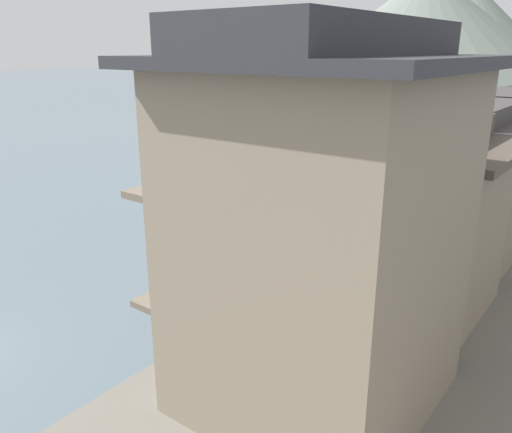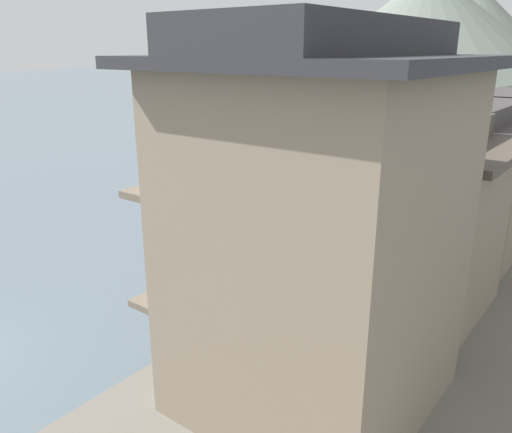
{
  "view_description": "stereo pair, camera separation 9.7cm",
  "coord_description": "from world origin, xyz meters",
  "px_view_note": "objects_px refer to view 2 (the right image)",
  "views": [
    {
      "loc": [
        15.67,
        -4.1,
        8.89
      ],
      "look_at": [
        2.06,
        13.72,
        1.57
      ],
      "focal_mm": 36.21,
      "sensor_mm": 36.0,
      "label": 1
    },
    {
      "loc": [
        15.75,
        -4.04,
        8.89
      ],
      "look_at": [
        2.06,
        13.72,
        1.57
      ],
      "focal_mm": 36.21,
      "sensor_mm": 36.0,
      "label": 2
    }
  ],
  "objects_px": {
    "boat_moored_far": "(215,198)",
    "house_waterfront_second": "(410,217)",
    "house_waterfront_tall": "(467,179)",
    "house_waterfront_narrow": "(503,155)",
    "boat_moored_nearest": "(305,158)",
    "house_waterfront_nearest": "(318,230)",
    "boat_moored_third": "(450,161)"
  },
  "relations": [
    {
      "from": "boat_moored_far",
      "to": "house_waterfront_second",
      "type": "relative_size",
      "value": 0.79
    },
    {
      "from": "house_waterfront_second",
      "to": "boat_moored_third",
      "type": "bearing_deg",
      "value": 104.62
    },
    {
      "from": "boat_moored_far",
      "to": "house_waterfront_nearest",
      "type": "distance_m",
      "value": 20.61
    },
    {
      "from": "boat_moored_far",
      "to": "house_waterfront_narrow",
      "type": "xyz_separation_m",
      "value": [
        14.71,
        5.71,
        3.56
      ]
    },
    {
      "from": "house_waterfront_nearest",
      "to": "house_waterfront_second",
      "type": "bearing_deg",
      "value": 91.51
    },
    {
      "from": "house_waterfront_second",
      "to": "boat_moored_nearest",
      "type": "bearing_deg",
      "value": 129.48
    },
    {
      "from": "boat_moored_nearest",
      "to": "house_waterfront_tall",
      "type": "xyz_separation_m",
      "value": [
        16.79,
        -14.12,
        3.52
      ]
    },
    {
      "from": "boat_moored_far",
      "to": "boat_moored_nearest",
      "type": "bearing_deg",
      "value": 98.4
    },
    {
      "from": "house_waterfront_tall",
      "to": "boat_moored_third",
      "type": "bearing_deg",
      "value": 108.68
    },
    {
      "from": "house_waterfront_tall",
      "to": "house_waterfront_nearest",
      "type": "bearing_deg",
      "value": -88.78
    },
    {
      "from": "boat_moored_far",
      "to": "house_waterfront_nearest",
      "type": "relative_size",
      "value": 0.56
    },
    {
      "from": "house_waterfront_second",
      "to": "house_waterfront_tall",
      "type": "height_order",
      "value": "same"
    },
    {
      "from": "house_waterfront_second",
      "to": "house_waterfront_narrow",
      "type": "relative_size",
      "value": 0.82
    },
    {
      "from": "house_waterfront_nearest",
      "to": "boat_moored_nearest",
      "type": "bearing_deg",
      "value": 122.69
    },
    {
      "from": "house_waterfront_second",
      "to": "house_waterfront_tall",
      "type": "relative_size",
      "value": 0.96
    },
    {
      "from": "house_waterfront_second",
      "to": "house_waterfront_narrow",
      "type": "height_order",
      "value": "same"
    },
    {
      "from": "house_waterfront_second",
      "to": "boat_moored_far",
      "type": "bearing_deg",
      "value": 154.52
    },
    {
      "from": "house_waterfront_tall",
      "to": "boat_moored_far",
      "type": "bearing_deg",
      "value": 177.19
    },
    {
      "from": "boat_moored_nearest",
      "to": "boat_moored_far",
      "type": "distance_m",
      "value": 13.54
    },
    {
      "from": "boat_moored_nearest",
      "to": "house_waterfront_tall",
      "type": "relative_size",
      "value": 0.7
    },
    {
      "from": "boat_moored_far",
      "to": "house_waterfront_tall",
      "type": "bearing_deg",
      "value": -2.81
    },
    {
      "from": "boat_moored_nearest",
      "to": "house_waterfront_second",
      "type": "xyz_separation_m",
      "value": [
        16.89,
        -20.5,
        3.52
      ]
    },
    {
      "from": "house_waterfront_nearest",
      "to": "house_waterfront_second",
      "type": "height_order",
      "value": "house_waterfront_nearest"
    },
    {
      "from": "boat_moored_third",
      "to": "boat_moored_far",
      "type": "relative_size",
      "value": 1.03
    },
    {
      "from": "boat_moored_third",
      "to": "house_waterfront_second",
      "type": "relative_size",
      "value": 0.81
    },
    {
      "from": "house_waterfront_nearest",
      "to": "house_waterfront_second",
      "type": "relative_size",
      "value": 1.42
    },
    {
      "from": "house_waterfront_nearest",
      "to": "house_waterfront_tall",
      "type": "height_order",
      "value": "house_waterfront_nearest"
    },
    {
      "from": "boat_moored_nearest",
      "to": "boat_moored_far",
      "type": "relative_size",
      "value": 0.92
    },
    {
      "from": "house_waterfront_tall",
      "to": "house_waterfront_narrow",
      "type": "relative_size",
      "value": 0.86
    },
    {
      "from": "boat_moored_third",
      "to": "house_waterfront_second",
      "type": "bearing_deg",
      "value": -75.38
    },
    {
      "from": "boat_moored_far",
      "to": "house_waterfront_second",
      "type": "bearing_deg",
      "value": -25.48
    },
    {
      "from": "boat_moored_nearest",
      "to": "boat_moored_far",
      "type": "xyz_separation_m",
      "value": [
        1.98,
        -13.4,
        -0.05
      ]
    }
  ]
}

